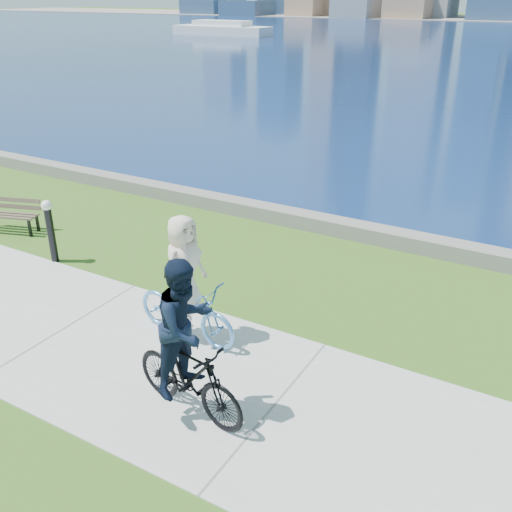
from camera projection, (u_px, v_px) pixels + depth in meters
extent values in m
plane|color=#2F5516|center=(65.00, 329.00, 9.61)|extent=(320.00, 320.00, 0.00)
cube|color=#B0B0AB|center=(65.00, 329.00, 9.60)|extent=(80.00, 3.50, 0.02)
cube|color=slate|center=(251.00, 209.00, 14.40)|extent=(90.00, 0.50, 0.35)
cube|color=navy|center=(206.00, 7.00, 142.29)|extent=(10.34, 8.67, 3.28)
cube|color=navy|center=(247.00, 8.00, 134.02)|extent=(9.94, 9.80, 3.23)
cube|color=#8A6B55|center=(307.00, 1.00, 129.26)|extent=(7.02, 8.64, 6.38)
cube|color=slate|center=(356.00, 4.00, 120.50)|extent=(8.24, 8.92, 5.38)
cube|color=#8A6B55|center=(410.00, 5.00, 117.58)|extent=(8.62, 9.89, 5.27)
cube|color=navy|center=(500.00, 3.00, 109.85)|extent=(10.57, 8.90, 6.43)
cube|color=silver|center=(222.00, 31.00, 73.76)|extent=(13.16, 3.76, 1.13)
cube|color=silver|center=(222.00, 23.00, 73.38)|extent=(7.52, 2.82, 0.66)
cube|color=black|center=(30.00, 228.00, 13.15)|extent=(0.07, 0.07, 0.42)
cube|color=black|center=(38.00, 223.00, 13.44)|extent=(0.07, 0.07, 0.42)
cube|color=#4E4231|center=(3.00, 217.00, 13.16)|extent=(1.43, 0.57, 0.04)
cube|color=#4E4231|center=(6.00, 215.00, 13.30)|extent=(1.43, 0.57, 0.04)
cube|color=#4E4231|center=(10.00, 213.00, 13.43)|extent=(1.43, 0.57, 0.04)
cube|color=#4E4231|center=(12.00, 206.00, 13.48)|extent=(1.42, 0.53, 0.11)
cube|color=#4E4231|center=(11.00, 200.00, 13.43)|extent=(1.42, 0.53, 0.11)
cylinder|color=black|center=(51.00, 235.00, 11.77)|extent=(0.15, 0.15, 1.20)
sphere|color=white|center=(46.00, 205.00, 11.50)|extent=(0.22, 0.22, 0.22)
imported|color=#5A9BDB|center=(186.00, 309.00, 9.17)|extent=(0.80, 1.97, 1.01)
imported|color=white|center=(184.00, 267.00, 8.85)|extent=(0.59, 0.86, 1.68)
imported|color=black|center=(189.00, 378.00, 7.46)|extent=(0.79, 1.91, 1.12)
imported|color=black|center=(185.00, 326.00, 7.13)|extent=(0.80, 0.97, 1.83)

